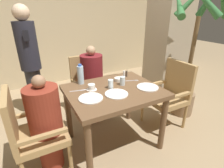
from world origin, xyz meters
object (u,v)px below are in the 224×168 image
at_px(plate_main_right, 116,94).
at_px(diner_in_left_chair, 46,124).
at_px(teacup_with_saucer, 92,87).
at_px(plate_dessert_center, 91,98).
at_px(standing_host, 30,61).
at_px(glass_tall_near, 111,84).
at_px(chair_left_side, 31,131).
at_px(diner_in_far_chair, 92,83).
at_px(bowl_small, 119,79).
at_px(plate_main_left, 148,87).
at_px(glass_tall_mid, 122,81).
at_px(chair_right_side, 170,92).
at_px(chair_far_side, 89,84).
at_px(water_bottle, 81,75).
at_px(potted_palm, 190,60).

bearing_deg(plate_main_right, diner_in_left_chair, 170.17).
xyz_separation_m(diner_in_left_chair, teacup_with_saucer, (0.54, 0.10, 0.24)).
relative_size(diner_in_left_chair, plate_dessert_center, 4.26).
height_order(standing_host, glass_tall_near, standing_host).
relative_size(chair_left_side, diner_in_far_chair, 0.83).
relative_size(plate_dessert_center, bowl_small, 2.27).
height_order(plate_main_left, glass_tall_mid, glass_tall_mid).
bearing_deg(glass_tall_mid, chair_right_side, -4.55).
height_order(chair_left_side, plate_main_left, chair_left_side).
relative_size(chair_left_side, bowl_small, 8.55).
bearing_deg(standing_host, diner_in_far_chair, -32.48).
distance_m(diner_in_left_chair, chair_right_side, 1.68).
bearing_deg(chair_left_side, plate_main_left, -6.40).
bearing_deg(chair_far_side, chair_right_side, -41.66).
relative_size(water_bottle, glass_tall_near, 2.31).
distance_m(plate_main_left, bowl_small, 0.39).
bearing_deg(glass_tall_near, chair_right_side, -2.51).
bearing_deg(standing_host, bowl_small, -45.81).
relative_size(teacup_with_saucer, glass_tall_mid, 1.12).
bearing_deg(plate_main_left, chair_right_side, 14.94).
xyz_separation_m(diner_in_left_chair, potted_palm, (2.10, 0.08, 0.36)).
bearing_deg(plate_dessert_center, chair_far_side, 70.66).
xyz_separation_m(plate_main_left, plate_main_right, (-0.41, 0.02, 0.00)).
bearing_deg(diner_in_left_chair, chair_right_side, -0.00).
relative_size(chair_far_side, plate_dessert_center, 3.76).
relative_size(potted_palm, plate_main_left, 8.36).
bearing_deg(glass_tall_near, teacup_with_saucer, 163.10).
relative_size(chair_far_side, glass_tall_mid, 8.86).
bearing_deg(plate_dessert_center, diner_in_far_chair, 67.38).
xyz_separation_m(plate_main_right, bowl_small, (0.21, 0.32, 0.02)).
distance_m(chair_far_side, glass_tall_mid, 0.82).
bearing_deg(plate_main_left, chair_left_side, 173.60).
distance_m(potted_palm, plate_dessert_center, 1.66).
distance_m(potted_palm, bowl_small, 1.17).
height_order(standing_host, water_bottle, standing_host).
bearing_deg(plate_main_left, chair_far_side, 111.27).
height_order(chair_far_side, potted_palm, potted_palm).
distance_m(plate_main_left, glass_tall_mid, 0.30).
bearing_deg(diner_in_left_chair, potted_palm, 2.10).
bearing_deg(standing_host, potted_palm, -27.30).
xyz_separation_m(diner_in_left_chair, plate_dessert_center, (0.45, -0.09, 0.22)).
xyz_separation_m(chair_far_side, water_bottle, (-0.27, -0.47, 0.36)).
height_order(chair_left_side, glass_tall_mid, chair_left_side).
height_order(diner_in_far_chair, bowl_small, diner_in_far_chair).
bearing_deg(chair_left_side, diner_in_far_chair, 36.28).
xyz_separation_m(standing_host, water_bottle, (0.49, -0.82, -0.02)).
relative_size(chair_left_side, diner_in_left_chair, 0.88).
height_order(water_bottle, glass_tall_mid, water_bottle).
relative_size(plate_dessert_center, teacup_with_saucer, 2.09).
height_order(chair_right_side, glass_tall_near, chair_right_side).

